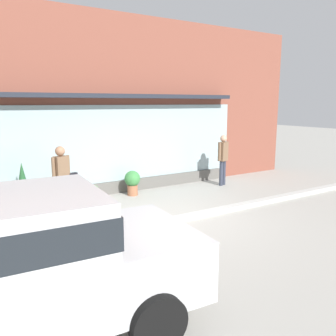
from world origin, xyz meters
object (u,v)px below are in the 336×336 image
Objects in this scene: fire_hydrant at (94,203)px; pedestrian_with_handbag at (62,176)px; potted_plant_window_left at (23,188)px; pedestrian_passerby at (223,156)px; potted_plant_by_entrance at (132,181)px; parked_car_silver at (6,264)px.

pedestrian_with_handbag reaches higher than fire_hydrant.
fire_hydrant is 0.68× the size of potted_plant_window_left.
pedestrian_passerby is (4.84, 1.19, 0.54)m from fire_hydrant.
potted_plant_by_entrance is (2.26, 0.92, -0.56)m from pedestrian_with_handbag.
fire_hydrant is 2.00m from potted_plant_window_left.
fire_hydrant is 1.01m from pedestrian_with_handbag.
potted_plant_by_entrance is at bearing 42.25° from fire_hydrant.
pedestrian_passerby reaches higher than fire_hydrant.
potted_plant_by_entrance is at bearing 1.77° from pedestrian_with_handbag.
fire_hydrant reaches higher than potted_plant_by_entrance.
potted_plant_window_left is at bearing 81.93° from parked_car_silver.
fire_hydrant is at bearing -137.75° from potted_plant_by_entrance.
potted_plant_window_left is (1.03, 5.03, -0.36)m from parked_car_silver.
parked_car_silver reaches higher than fire_hydrant.
parked_car_silver is at bearing -128.45° from potted_plant_by_entrance.
pedestrian_with_handbag is at bearing 70.44° from parked_car_silver.
pedestrian_passerby is 0.38× the size of parked_car_silver.
pedestrian_with_handbag is 2.33× the size of potted_plant_by_entrance.
potted_plant_window_left is at bearing -179.54° from potted_plant_by_entrance.
fire_hydrant is at bearing -75.05° from pedestrian_with_handbag.
parked_car_silver is at bearing 14.44° from pedestrian_passerby.
parked_car_silver reaches higher than potted_plant_window_left.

